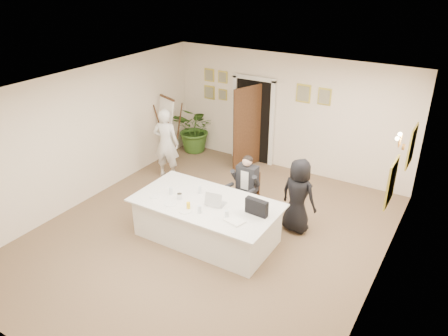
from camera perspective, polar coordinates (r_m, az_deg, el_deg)
name	(u,v)px	position (r m, az deg, el deg)	size (l,w,h in m)	color
floor	(208,235)	(8.34, -2.06, -8.75)	(7.00, 7.00, 0.00)	olive
ceiling	(206,90)	(7.15, -2.41, 10.12)	(6.00, 7.00, 0.02)	white
wall_back	(288,114)	(10.52, 8.36, 7.04)	(6.00, 0.10, 2.80)	white
wall_front	(38,283)	(5.52, -23.15, -13.64)	(6.00, 0.10, 2.80)	white
wall_left	(86,136)	(9.50, -17.57, 4.02)	(0.10, 7.00, 2.80)	white
wall_right	(383,216)	(6.67, 20.01, -5.86)	(0.10, 7.00, 2.80)	white
doorway	(251,124)	(10.84, 3.57, 5.82)	(1.14, 0.86, 2.20)	black
pictures_back_wall	(258,91)	(10.68, 4.47, 10.04)	(3.40, 0.06, 0.80)	#D4C848
pictures_right_wall	(402,163)	(7.58, 22.21, 0.65)	(0.06, 2.20, 0.80)	#D4C848
wall_sconce	(401,142)	(7.46, 22.13, 3.21)	(0.20, 0.30, 0.24)	#C58E3F
conference_table	(207,220)	(8.05, -2.30, -6.80)	(2.64, 1.41, 0.78)	silver
seated_man	(246,186)	(8.66, 2.89, -2.33)	(0.56, 0.60, 1.30)	black
flip_chart	(170,133)	(11.01, -7.07, 4.53)	(0.61, 0.47, 1.68)	#321D0F
standing_man	(166,143)	(10.24, -7.57, 3.20)	(0.61, 0.40, 1.68)	silver
standing_woman	(298,196)	(8.24, 9.67, -3.60)	(0.72, 0.47, 1.47)	black
potted_palm	(196,129)	(11.65, -3.67, 5.13)	(1.14, 0.99, 1.27)	#345B1E
laptop	(217,197)	(7.72, -0.97, -3.80)	(0.31, 0.34, 0.28)	#B7BABC
laptop_bag	(257,207)	(7.43, 4.28, -5.12)	(0.41, 0.11, 0.28)	black
paper_stack	(235,221)	(7.29, 1.39, -6.91)	(0.32, 0.22, 0.03)	white
plate_left	(155,196)	(8.11, -9.02, -3.66)	(0.20, 0.20, 0.01)	white
plate_mid	(171,204)	(7.84, -7.00, -4.64)	(0.23, 0.23, 0.01)	white
plate_near	(185,211)	(7.60, -5.06, -5.59)	(0.23, 0.23, 0.01)	white
glass_a	(171,191)	(8.12, -6.93, -2.98)	(0.07, 0.07, 0.14)	silver
glass_b	(200,209)	(7.50, -3.22, -5.41)	(0.07, 0.07, 0.14)	silver
glass_c	(227,214)	(7.35, 0.35, -6.07)	(0.07, 0.07, 0.14)	silver
glass_d	(200,190)	(8.11, -3.14, -2.87)	(0.06, 0.06, 0.14)	silver
oj_glass	(188,206)	(7.63, -4.68, -4.94)	(0.07, 0.07, 0.13)	yellow
steel_jug	(179,196)	(7.95, -5.84, -3.70)	(0.09, 0.09, 0.11)	silver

